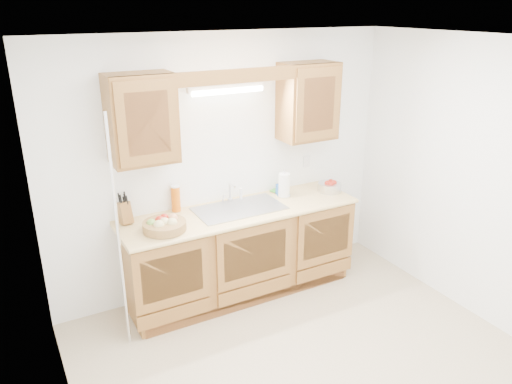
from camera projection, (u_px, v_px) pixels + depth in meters
room at (314, 221)px, 3.61m from camera, size 3.52×3.50×2.50m
base_cabinets at (240, 252)px, 4.88m from camera, size 2.20×0.60×0.86m
countertop at (240, 211)px, 4.71m from camera, size 2.30×0.63×0.04m
upper_cabinet_left at (141, 119)px, 4.13m from camera, size 0.55×0.33×0.75m
upper_cabinet_right at (308, 101)px, 4.87m from camera, size 0.55×0.33×0.75m
valance at (238, 76)px, 4.27m from camera, size 2.20×0.05×0.12m
fluorescent_fixture at (227, 89)px, 4.51m from camera, size 0.76×0.08×0.08m
sink at (239, 216)px, 4.75m from camera, size 0.84×0.46×0.36m
wire_shelf_pole at (119, 237)px, 3.93m from camera, size 0.03×0.03×2.00m
outlet_plate at (307, 161)px, 5.29m from camera, size 0.08×0.01×0.12m
fruit_basket at (164, 225)px, 4.26m from camera, size 0.41×0.41×0.12m
knife_block at (125, 212)px, 4.38m from camera, size 0.12×0.17×0.29m
orange_canister at (176, 198)px, 4.63m from camera, size 0.10×0.10×0.25m
soap_bottle at (281, 187)px, 5.05m from camera, size 0.08×0.08×0.16m
sponge at (276, 191)px, 5.15m from camera, size 0.13×0.10×0.02m
paper_towel at (284, 185)px, 4.98m from camera, size 0.15×0.15×0.29m
apple_bowl at (330, 187)px, 5.14m from camera, size 0.27×0.27×0.12m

